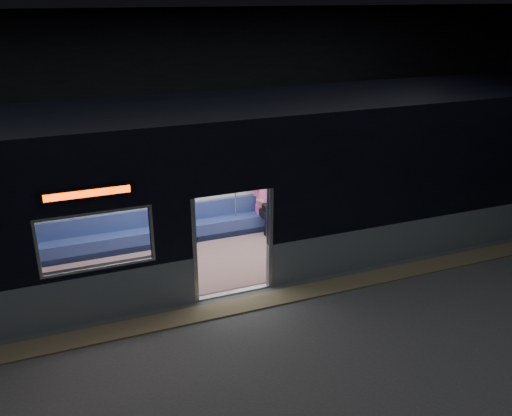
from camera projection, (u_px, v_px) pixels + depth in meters
station_floor at (253, 322)px, 9.48m from camera, size 24.00×14.00×0.01m
station_envelope at (253, 114)px, 8.11m from camera, size 24.00×14.00×5.00m
tactile_strip at (243, 305)px, 9.95m from camera, size 22.80×0.50×0.03m
metro_car at (208, 178)px, 10.99m from camera, size 18.00×3.04×3.35m
passenger at (266, 199)px, 12.80m from camera, size 0.41×0.71×1.41m
handbag at (269, 207)px, 12.65m from camera, size 0.28×0.24×0.14m
transit_map at (249, 171)px, 12.73m from camera, size 0.93×0.03×0.61m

